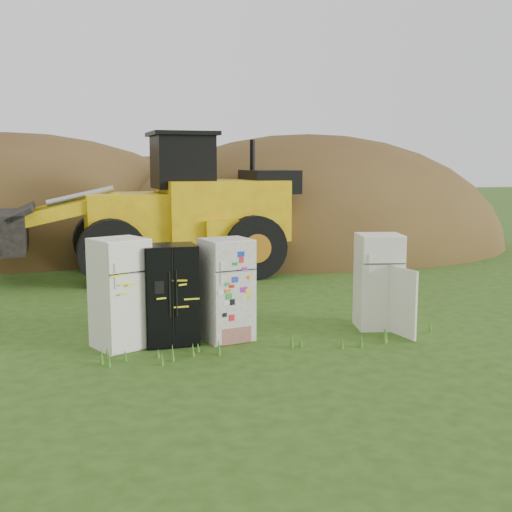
{
  "coord_description": "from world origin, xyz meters",
  "views": [
    {
      "loc": [
        -3.1,
        -10.84,
        3.13
      ],
      "look_at": [
        0.53,
        2.0,
        1.17
      ],
      "focal_mm": 45.0,
      "sensor_mm": 36.0,
      "label": 1
    }
  ],
  "objects_px": {
    "fridge_black_side": "(170,294)",
    "fridge_open_door": "(379,281)",
    "fridge_leftmost": "(120,293)",
    "wheel_loader": "(147,205)",
    "fridge_sticker": "(227,289)"
  },
  "relations": [
    {
      "from": "fridge_leftmost",
      "to": "fridge_sticker",
      "type": "xyz_separation_m",
      "value": [
        1.85,
        -0.01,
        -0.03
      ]
    },
    {
      "from": "fridge_leftmost",
      "to": "fridge_black_side",
      "type": "height_order",
      "value": "fridge_leftmost"
    },
    {
      "from": "fridge_leftmost",
      "to": "fridge_open_door",
      "type": "relative_size",
      "value": 1.04
    },
    {
      "from": "fridge_open_door",
      "to": "wheel_loader",
      "type": "distance_m",
      "value": 7.82
    },
    {
      "from": "fridge_leftmost",
      "to": "wheel_loader",
      "type": "height_order",
      "value": "wheel_loader"
    },
    {
      "from": "fridge_leftmost",
      "to": "fridge_black_side",
      "type": "relative_size",
      "value": 1.08
    },
    {
      "from": "fridge_black_side",
      "to": "fridge_open_door",
      "type": "xyz_separation_m",
      "value": [
        3.97,
        0.02,
        0.03
      ]
    },
    {
      "from": "fridge_open_door",
      "to": "fridge_black_side",
      "type": "bearing_deg",
      "value": -167.5
    },
    {
      "from": "fridge_open_door",
      "to": "fridge_leftmost",
      "type": "bearing_deg",
      "value": -167.71
    },
    {
      "from": "fridge_leftmost",
      "to": "fridge_black_side",
      "type": "xyz_separation_m",
      "value": [
        0.84,
        -0.01,
        -0.07
      ]
    },
    {
      "from": "fridge_black_side",
      "to": "wheel_loader",
      "type": "bearing_deg",
      "value": 86.36
    },
    {
      "from": "fridge_leftmost",
      "to": "wheel_loader",
      "type": "relative_size",
      "value": 0.23
    },
    {
      "from": "fridge_leftmost",
      "to": "fridge_open_door",
      "type": "height_order",
      "value": "fridge_leftmost"
    },
    {
      "from": "fridge_sticker",
      "to": "fridge_open_door",
      "type": "height_order",
      "value": "fridge_sticker"
    },
    {
      "from": "fridge_open_door",
      "to": "wheel_loader",
      "type": "xyz_separation_m",
      "value": [
        -3.58,
        6.87,
        1.08
      ]
    }
  ]
}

